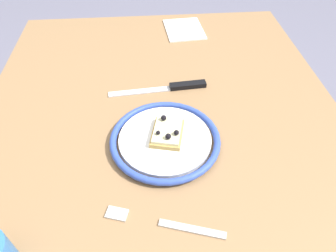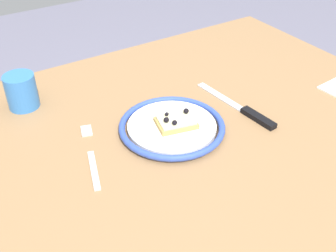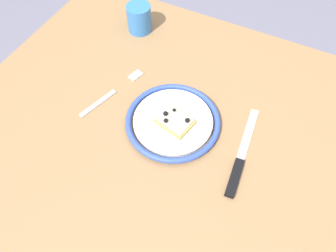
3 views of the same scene
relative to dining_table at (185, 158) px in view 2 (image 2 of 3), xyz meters
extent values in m
cube|color=#936D47|center=(0.00, 0.00, 0.08)|extent=(1.09, 0.82, 0.03)
cylinder|color=#4C4742|center=(0.49, 0.35, -0.31)|extent=(0.05, 0.05, 0.73)
cylinder|color=white|center=(-0.04, 0.00, 0.10)|extent=(0.19, 0.19, 0.01)
torus|color=#334FB2|center=(-0.04, 0.00, 0.10)|extent=(0.23, 0.23, 0.01)
cube|color=tan|center=(-0.03, -0.01, 0.11)|extent=(0.09, 0.08, 0.01)
cube|color=beige|center=(-0.03, -0.01, 0.12)|extent=(0.08, 0.07, 0.01)
sphere|color=black|center=(-0.04, 0.01, 0.13)|extent=(0.01, 0.01, 0.01)
sphere|color=black|center=(-0.04, -0.02, 0.13)|extent=(0.01, 0.01, 0.01)
sphere|color=black|center=(-0.05, -0.01, 0.13)|extent=(0.01, 0.01, 0.01)
sphere|color=black|center=(0.00, 0.00, 0.13)|extent=(0.01, 0.01, 0.01)
cube|color=silver|center=(0.13, 0.05, 0.09)|extent=(0.03, 0.15, 0.00)
cube|color=black|center=(0.14, -0.07, 0.10)|extent=(0.03, 0.09, 0.01)
cube|color=silver|center=(-0.23, -0.03, 0.09)|extent=(0.04, 0.11, 0.00)
cube|color=silver|center=(-0.19, 0.09, 0.09)|extent=(0.03, 0.04, 0.00)
cylinder|color=#3372BF|center=(-0.27, 0.26, 0.13)|extent=(0.07, 0.07, 0.08)
camera|label=1|loc=(-0.46, 0.03, 0.56)|focal=32.99mm
camera|label=2|loc=(-0.42, -0.59, 0.61)|focal=44.28mm
camera|label=3|loc=(0.14, -0.38, 0.71)|focal=33.55mm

